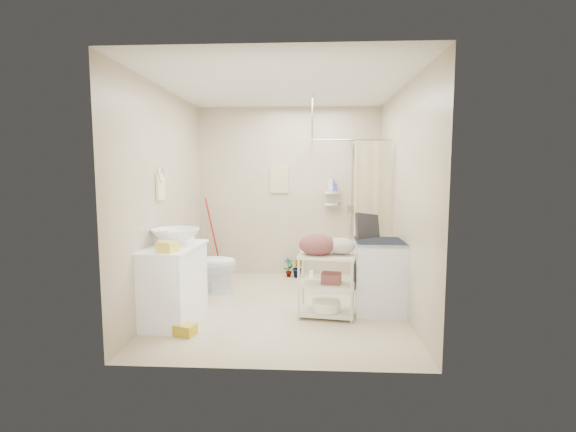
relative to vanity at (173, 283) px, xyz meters
name	(u,v)px	position (x,y,z in m)	size (l,w,h in m)	color
floor	(282,306)	(1.16, 0.51, -0.41)	(3.20, 3.20, 0.00)	beige
ceiling	(282,85)	(1.16, 0.51, 2.19)	(2.80, 3.20, 0.04)	silver
wall_back	(289,192)	(1.16, 2.11, 0.89)	(2.80, 0.04, 2.60)	#BCAF92
wall_front	(269,213)	(1.16, -1.09, 0.89)	(2.80, 0.04, 2.60)	#BCAF92
wall_left	(165,199)	(-0.24, 0.51, 0.89)	(0.04, 3.20, 2.60)	#BCAF92
wall_right	(403,200)	(2.56, 0.51, 0.89)	(0.04, 3.20, 2.60)	#BCAF92
vanity	(173,283)	(0.00, 0.00, 0.00)	(0.52, 0.94, 0.82)	white
sink	(176,237)	(0.01, 0.08, 0.50)	(0.52, 0.52, 0.18)	white
counter_basket	(168,247)	(0.06, -0.32, 0.46)	(0.19, 0.14, 0.10)	#F6E346
floor_basket	(185,328)	(0.25, -0.42, -0.33)	(0.29, 0.22, 0.15)	gold
toilet	(208,264)	(0.12, 1.06, -0.03)	(0.43, 0.76, 0.77)	white
mop	(211,237)	(-0.05, 1.98, 0.19)	(0.11, 0.11, 1.21)	red
potted_plant_a	(289,267)	(1.16, 1.91, -0.26)	(0.16, 0.11, 0.30)	maroon
potted_plant_b	(298,267)	(1.31, 1.89, -0.26)	(0.17, 0.14, 0.31)	brown
hanging_towel	(279,179)	(1.01, 2.09, 1.09)	(0.28, 0.03, 0.42)	beige
towel_ring	(160,185)	(-0.22, 0.31, 1.06)	(0.04, 0.22, 0.34)	#FDE89F
tp_holder	(171,246)	(-0.20, 0.56, 0.31)	(0.08, 0.12, 0.14)	silver
shower	(347,212)	(2.01, 1.56, 0.64)	(1.10, 1.10, 2.10)	silver
shampoo_bottle_a	(331,184)	(1.80, 2.03, 1.02)	(0.09, 0.09, 0.23)	silver
shampoo_bottle_b	(334,186)	(1.85, 2.05, 0.99)	(0.08, 0.08, 0.17)	#334299
washing_machine	(380,276)	(2.30, 0.42, 0.00)	(0.57, 0.59, 0.83)	silver
laundry_rack	(326,280)	(1.67, 0.19, 0.01)	(0.62, 0.36, 0.85)	beige
ironing_board	(370,260)	(2.20, 0.50, 0.17)	(0.33, 0.10, 1.17)	black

